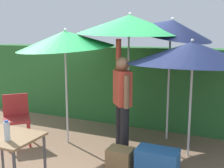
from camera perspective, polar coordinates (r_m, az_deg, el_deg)
name	(u,v)px	position (r m, az deg, el deg)	size (l,w,h in m)	color
ground_plane	(105,150)	(4.91, -1.47, -13.32)	(24.00, 24.00, 0.00)	#937056
hedge_row	(137,86)	(6.15, 5.22, -0.33)	(8.00, 0.70, 1.67)	#2D7033
umbrella_rainbow	(65,40)	(4.89, -9.55, 8.94)	(1.69, 1.69, 2.10)	silver
umbrella_orange	(172,27)	(5.14, 12.09, 11.27)	(1.52, 1.49, 2.42)	silver
umbrella_yellow	(129,24)	(5.12, 3.56, 12.07)	(1.92, 1.92, 2.36)	silver
umbrella_navy	(192,53)	(4.48, 16.12, 6.04)	(2.03, 2.04, 1.90)	silver
person_vendor	(122,98)	(4.54, 2.11, -2.85)	(0.42, 0.48, 1.88)	black
chair_plastic	(16,116)	(5.30, -18.96, -6.22)	(0.62, 0.62, 0.89)	#B72D2D
cooler_box	(157,162)	(4.13, 9.23, -15.40)	(0.59, 0.32, 0.37)	#2D6BB7
crate_cardboard	(120,158)	(4.28, 1.67, -14.90)	(0.37, 0.29, 0.30)	#9E7A4C
folding_table	(6,142)	(3.69, -20.80, -11.12)	(0.80, 0.60, 0.76)	#4C4C51
bottle_water	(7,131)	(3.44, -20.69, -8.99)	(0.07, 0.07, 0.24)	silver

